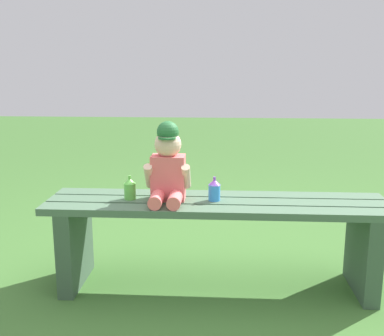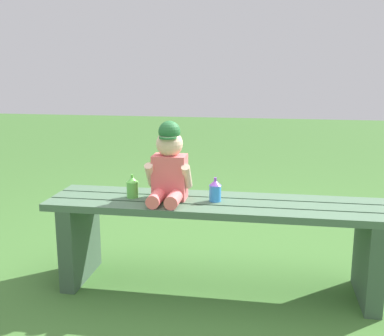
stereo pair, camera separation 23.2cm
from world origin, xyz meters
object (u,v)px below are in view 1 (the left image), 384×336
object	(u,v)px
sippy_cup_right	(214,190)
sippy_cup_left	(130,188)
park_bench	(217,228)
child_figure	(168,167)

from	to	relation	value
sippy_cup_right	sippy_cup_left	bearing A→B (deg)	180.00
park_bench	sippy_cup_right	distance (m)	0.21
park_bench	sippy_cup_right	bearing A→B (deg)	-164.46
sippy_cup_left	sippy_cup_right	bearing A→B (deg)	0.00
child_figure	sippy_cup_left	xyz separation A→B (m)	(-0.20, 0.00, -0.12)
child_figure	sippy_cup_left	distance (m)	0.23
child_figure	sippy_cup_right	distance (m)	0.26
child_figure	sippy_cup_right	world-z (taller)	child_figure
child_figure	sippy_cup_left	size ratio (longest dim) A/B	3.26
sippy_cup_left	sippy_cup_right	size ratio (longest dim) A/B	1.00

